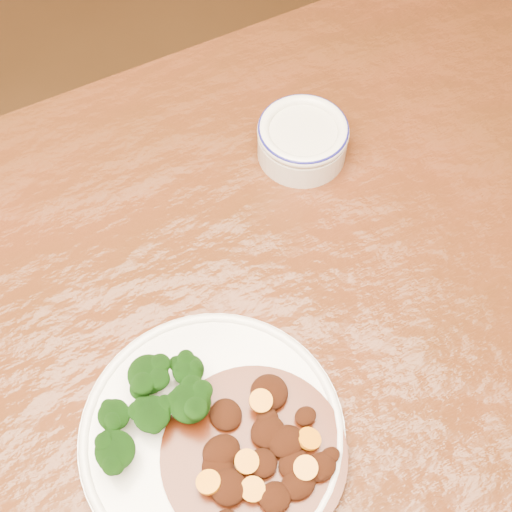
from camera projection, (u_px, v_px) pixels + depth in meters
name	position (u px, v px, depth m)	size (l,w,h in m)	color
dining_table	(153.00, 413.00, 0.84)	(1.50, 0.90, 0.75)	#4C1E0D
dinner_plate	(212.00, 434.00, 0.73)	(0.27, 0.27, 0.02)	white
broccoli_florets	(154.00, 404.00, 0.72)	(0.14, 0.10, 0.05)	#69974E
mince_stew	(260.00, 452.00, 0.71)	(0.19, 0.19, 0.03)	#4E1808
dip_bowl	(303.00, 139.00, 0.91)	(0.12, 0.12, 0.05)	silver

